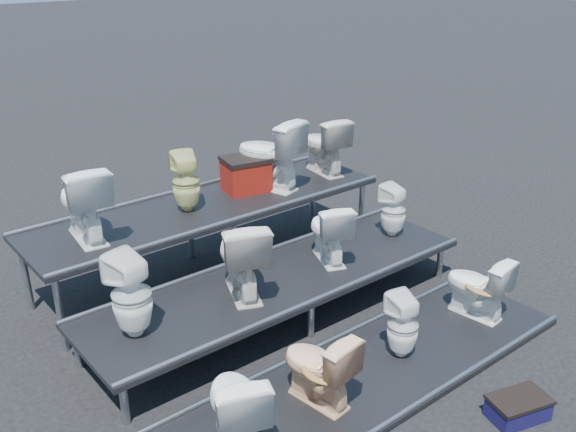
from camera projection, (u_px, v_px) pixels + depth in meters
ground at (281, 316)px, 6.71m from camera, size 80.00×80.00×0.00m
tier_front at (370, 374)px, 5.77m from camera, size 4.20×1.20×0.06m
tier_mid at (281, 297)px, 6.62m from camera, size 4.20×1.20×0.46m
tier_back at (211, 238)px, 7.47m from camera, size 4.20×1.20×0.86m
toilet_0 at (235, 406)px, 4.77m from camera, size 0.64×0.82×0.74m
toilet_1 at (318, 367)px, 5.26m from camera, size 0.46×0.71×0.68m
toilet_2 at (403, 325)px, 5.87m from camera, size 0.33×0.34×0.63m
toilet_3 at (477, 286)px, 6.51m from camera, size 0.45×0.70×0.67m
toilet_4 at (131, 295)px, 5.45m from camera, size 0.41×0.42×0.77m
toilet_5 at (241, 256)px, 6.10m from camera, size 0.71×0.89×0.79m
toilet_6 at (329, 231)px, 6.78m from camera, size 0.60×0.75×0.67m
toilet_7 at (393, 210)px, 7.37m from camera, size 0.29×0.29×0.62m
toilet_8 at (83, 202)px, 6.31m from camera, size 0.53×0.82×0.79m
toilet_9 at (186, 182)px, 7.00m from camera, size 0.38×0.38×0.67m
toilet_10 at (269, 154)px, 7.63m from camera, size 0.70×0.94×0.86m
toilet_11 at (324, 145)px, 8.17m from camera, size 0.52×0.78×0.74m
red_crate at (246, 176)px, 7.63m from camera, size 0.58×0.50×0.36m
step_stool at (518, 409)px, 5.25m from camera, size 0.53×0.41×0.17m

